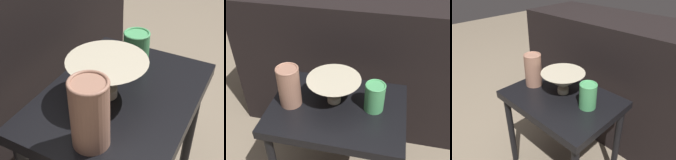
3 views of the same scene
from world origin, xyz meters
The scene contains 4 objects.
table centered at (0.00, 0.00, 0.46)m, with size 0.58×0.43×0.53m.
bowl centered at (-0.02, 0.03, 0.60)m, with size 0.23×0.23×0.12m.
vase_textured_left centered at (-0.20, -0.02, 0.62)m, with size 0.10×0.10×0.18m.
vase_colorful_right centered at (0.15, 0.02, 0.60)m, with size 0.08×0.08×0.13m.
Camera 1 is at (-0.65, -0.31, 1.10)m, focal length 50.00 mm.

